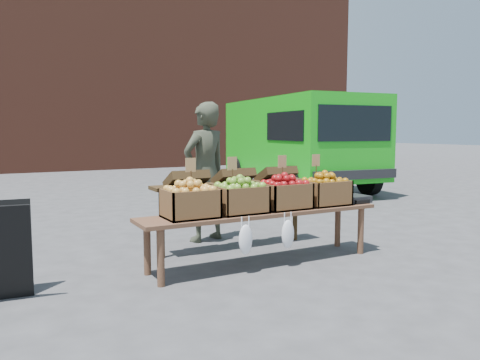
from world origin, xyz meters
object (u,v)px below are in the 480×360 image
vendor (205,172)px  crate_green_apples (325,193)px  back_table (234,206)px  delivery_van (298,145)px  crate_russet_pears (240,199)px  crate_golden_apples (190,203)px  display_bench (262,237)px  crate_red_apples (284,196)px  weighing_scale (353,199)px

vendor → crate_green_apples: (0.92, -1.26, -0.18)m
crate_green_apples → back_table: bearing=137.7°
delivery_van → crate_russet_pears: size_ratio=9.65×
delivery_van → crate_golden_apples: (-4.92, -5.08, -0.37)m
back_table → crate_green_apples: back_table is taller
crate_golden_apples → crate_green_apples: 1.65m
delivery_van → vendor: delivery_van is taller
vendor → display_bench: 1.40m
crate_golden_apples → crate_green_apples: bearing=0.0°
display_bench → crate_red_apples: 0.51m
delivery_van → crate_green_apples: bearing=-116.5°
display_bench → weighing_scale: size_ratio=7.94×
vendor → crate_red_apples: (0.37, -1.26, -0.18)m
delivery_van → back_table: 5.99m
crate_golden_apples → display_bench: bearing=0.0°
crate_green_apples → crate_red_apples: bearing=180.0°
display_bench → weighing_scale: weighing_scale is taller
weighing_scale → crate_green_apples: bearing=180.0°
display_bench → weighing_scale: (1.25, 0.00, 0.33)m
back_table → display_bench: back_table is taller
vendor → back_table: bearing=87.4°
display_bench → delivery_van: bearing=51.1°
back_table → display_bench: size_ratio=0.78×
back_table → weighing_scale: size_ratio=6.18×
crate_golden_apples → crate_russet_pears: (0.55, 0.00, 0.00)m
back_table → crate_russet_pears: size_ratio=4.20×
crate_green_apples → display_bench: bearing=180.0°
crate_russet_pears → crate_green_apples: size_ratio=1.00×
delivery_van → weighing_scale: 5.85m
delivery_van → weighing_scale: (-2.85, -5.08, -0.47)m
vendor → crate_golden_apples: size_ratio=3.54×
vendor → crate_russet_pears: 1.28m
weighing_scale → back_table: bearing=149.4°
vendor → back_table: vendor is taller
crate_golden_apples → crate_russet_pears: size_ratio=1.00×
back_table → crate_red_apples: 0.78m
delivery_van → crate_russet_pears: bearing=-124.4°
delivery_van → back_table: delivery_van is taller
crate_green_apples → weighing_scale: 0.44m
crate_golden_apples → weighing_scale: bearing=0.0°
crate_golden_apples → crate_green_apples: size_ratio=1.00×
vendor → delivery_van: bearing=-153.6°
delivery_van → crate_golden_apples: 7.09m
back_table → crate_golden_apples: (-0.86, -0.72, 0.19)m
vendor → weighing_scale: vendor is taller
back_table → display_bench: bearing=-92.6°
vendor → weighing_scale: bearing=121.0°
vendor → crate_golden_apples: (-0.73, -1.26, -0.18)m
delivery_van → weighing_scale: bearing=-113.0°
vendor → crate_red_apples: bearing=90.4°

